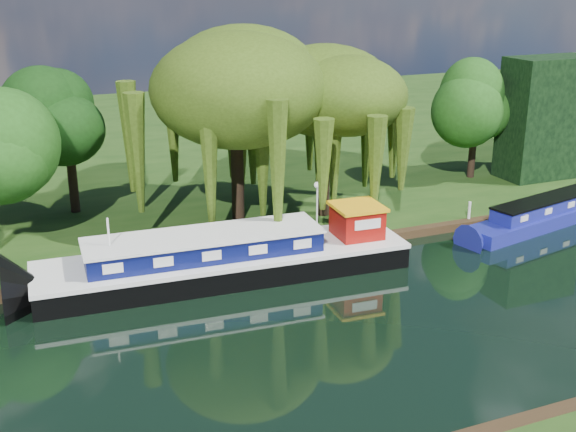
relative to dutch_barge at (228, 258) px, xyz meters
name	(u,v)px	position (x,y,z in m)	size (l,w,h in m)	color
ground	(411,316)	(5.76, -6.94, -0.92)	(120.00, 120.00, 0.00)	black
far_bank	(192,142)	(5.76, 27.06, -0.69)	(120.00, 52.00, 0.45)	#16330D
dutch_barge	(228,258)	(0.00, 0.00, 0.00)	(17.72, 4.91, 3.70)	black
narrowboat	(547,214)	(19.07, -0.02, -0.30)	(12.05, 4.49, 1.74)	navy
willow_left	(235,88)	(2.79, 6.64, 6.87)	(8.42, 8.42, 10.10)	black
willow_right	(325,106)	(7.50, 5.37, 5.80)	(7.05, 7.05, 8.59)	black
tree_far_mid	(67,121)	(-5.58, 11.40, 4.85)	(4.70, 4.70, 7.69)	black
tree_far_right	(476,108)	(20.12, 8.62, 4.27)	(4.20, 4.20, 6.87)	black
conifer_hedge	(547,118)	(24.76, 7.06, 3.53)	(6.00, 3.00, 8.00)	black
lamppost	(317,192)	(6.26, 3.56, 1.50)	(0.36, 0.36, 2.56)	silver
mooring_posts	(316,233)	(5.26, 1.46, 0.03)	(19.16, 0.16, 1.00)	silver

